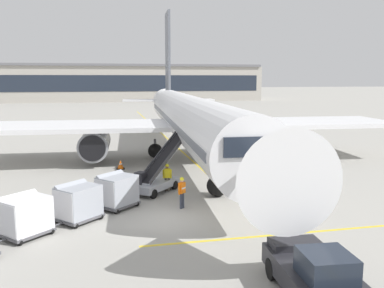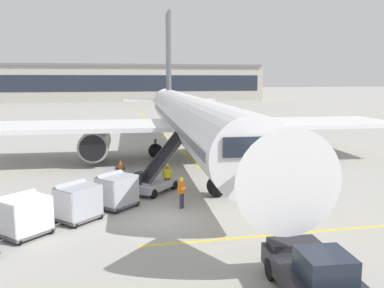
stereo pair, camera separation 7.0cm
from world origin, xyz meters
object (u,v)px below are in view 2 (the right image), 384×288
object	(u,v)px
belt_loader	(156,177)
ground_crew_by_loader	(167,175)
baggage_cart_second	(77,201)
baggage_cart_third	(25,215)
parked_airplane	(189,119)
safety_cone_engine_keepout	(121,165)
baggage_cart_lead	(116,190)
pushback_tug	(314,274)
ground_crew_by_carts	(182,190)

from	to	relation	value
belt_loader	ground_crew_by_loader	world-z (taller)	belt_loader
baggage_cart_second	baggage_cart_third	xyz separation A→B (m)	(-2.20, -1.59, 0.00)
belt_loader	baggage_cart_second	xyz separation A→B (m)	(-4.51, -4.63, 0.07)
baggage_cart_second	parked_airplane	bearing A→B (deg)	59.04
belt_loader	safety_cone_engine_keepout	distance (m)	7.34
baggage_cart_lead	pushback_tug	distance (m)	12.46
parked_airplane	safety_cone_engine_keepout	distance (m)	7.42
baggage_cart_third	safety_cone_engine_keepout	xyz separation A→B (m)	(4.83, 13.30, -0.66)
baggage_cart_second	pushback_tug	size ratio (longest dim) A/B	0.56
safety_cone_engine_keepout	belt_loader	bearing A→B (deg)	-75.11
baggage_cart_lead	ground_crew_by_loader	bearing A→B (deg)	40.86
baggage_cart_second	pushback_tug	distance (m)	12.09
ground_crew_by_loader	belt_loader	bearing A→B (deg)	174.69
ground_crew_by_loader	safety_cone_engine_keepout	distance (m)	7.61
baggage_cart_lead	baggage_cart_second	bearing A→B (deg)	-137.91
pushback_tug	safety_cone_engine_keepout	world-z (taller)	pushback_tug
baggage_cart_lead	ground_crew_by_carts	distance (m)	3.57
pushback_tug	ground_crew_by_carts	bearing A→B (deg)	103.21
baggage_cart_lead	safety_cone_engine_keepout	world-z (taller)	baggage_cart_lead
baggage_cart_third	ground_crew_by_loader	size ratio (longest dim) A/B	1.46
pushback_tug	ground_crew_by_loader	bearing A→B (deg)	100.68
ground_crew_by_loader	baggage_cart_second	bearing A→B (deg)	-138.67
ground_crew_by_carts	safety_cone_engine_keepout	xyz separation A→B (m)	(-2.79, 10.81, -0.66)
baggage_cart_lead	safety_cone_engine_keepout	xyz separation A→B (m)	(0.67, 9.94, -0.66)
pushback_tug	baggage_cart_second	bearing A→B (deg)	130.19
baggage_cart_second	ground_crew_by_carts	distance (m)	5.50
parked_airplane	belt_loader	bearing A→B (deg)	-113.02
baggage_cart_second	safety_cone_engine_keepout	world-z (taller)	baggage_cart_second
baggage_cart_second	belt_loader	bearing A→B (deg)	45.79
ground_crew_by_carts	safety_cone_engine_keepout	distance (m)	11.18
parked_airplane	baggage_cart_lead	distance (m)	14.64
belt_loader	safety_cone_engine_keepout	world-z (taller)	belt_loader
parked_airplane	ground_crew_by_loader	world-z (taller)	parked_airplane
baggage_cart_lead	ground_crew_by_loader	size ratio (longest dim) A/B	1.46
pushback_tug	ground_crew_by_carts	size ratio (longest dim) A/B	2.60
belt_loader	baggage_cart_second	distance (m)	6.47
belt_loader	pushback_tug	size ratio (longest dim) A/B	1.02
belt_loader	safety_cone_engine_keepout	bearing A→B (deg)	104.89
baggage_cart_second	pushback_tug	xyz separation A→B (m)	(7.80, -9.23, -0.17)
baggage_cart_lead	baggage_cart_second	world-z (taller)	same
parked_airplane	baggage_cart_third	world-z (taller)	parked_airplane
parked_airplane	ground_crew_by_loader	size ratio (longest dim) A/B	26.73
baggage_cart_third	ground_crew_by_carts	size ratio (longest dim) A/B	1.46
parked_airplane	baggage_cart_lead	world-z (taller)	parked_airplane
baggage_cart_lead	ground_crew_by_carts	bearing A→B (deg)	-14.08
baggage_cart_second	safety_cone_engine_keepout	xyz separation A→B (m)	(2.63, 11.71, -0.66)
baggage_cart_second	baggage_cart_third	world-z (taller)	same
parked_airplane	baggage_cart_third	size ratio (longest dim) A/B	18.27
parked_airplane	baggage_cart_third	distance (m)	19.61
baggage_cart_lead	ground_crew_by_loader	xyz separation A→B (m)	(3.24, 2.80, -0.00)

